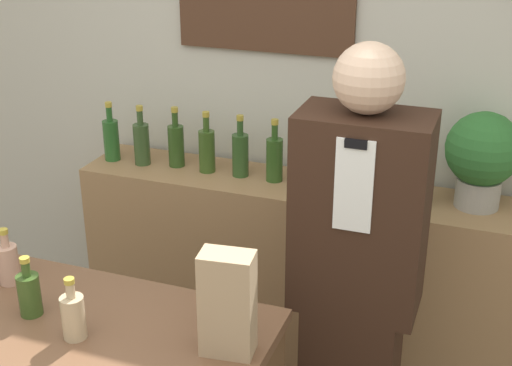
% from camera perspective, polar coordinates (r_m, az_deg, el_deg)
% --- Properties ---
extents(back_wall, '(5.20, 0.09, 2.70)m').
position_cam_1_polar(back_wall, '(3.24, 4.61, 8.37)').
color(back_wall, beige).
rests_on(back_wall, ground_plane).
extents(back_shelf, '(2.14, 0.37, 0.94)m').
position_cam_1_polar(back_shelf, '(3.35, 4.25, -7.66)').
color(back_shelf, '#9E754C').
rests_on(back_shelf, ground_plane).
extents(shopkeeper, '(0.44, 0.27, 1.73)m').
position_cam_1_polar(shopkeeper, '(2.54, 7.96, -8.32)').
color(shopkeeper, '#331E14').
rests_on(shopkeeper, ground_plane).
extents(potted_plant, '(0.30, 0.30, 0.40)m').
position_cam_1_polar(potted_plant, '(2.99, 17.67, 2.17)').
color(potted_plant, '#9E998E').
rests_on(potted_plant, back_shelf).
extents(paper_bag, '(0.16, 0.11, 0.31)m').
position_cam_1_polar(paper_bag, '(1.97, -2.30, -9.65)').
color(paper_bag, tan).
rests_on(paper_bag, display_counter).
extents(counter_bottle_1, '(0.07, 0.07, 0.20)m').
position_cam_1_polar(counter_bottle_1, '(2.47, -19.22, -6.05)').
color(counter_bottle_1, tan).
rests_on(counter_bottle_1, display_counter).
extents(counter_bottle_2, '(0.07, 0.07, 0.20)m').
position_cam_1_polar(counter_bottle_2, '(2.28, -17.68, -8.39)').
color(counter_bottle_2, '#334C1D').
rests_on(counter_bottle_2, display_counter).
extents(counter_bottle_3, '(0.07, 0.07, 0.20)m').
position_cam_1_polar(counter_bottle_3, '(2.14, -14.41, -10.22)').
color(counter_bottle_3, tan).
rests_on(counter_bottle_3, display_counter).
extents(shelf_bottle_0, '(0.07, 0.07, 0.29)m').
position_cam_1_polar(shelf_bottle_0, '(3.46, -11.50, 3.52)').
color(shelf_bottle_0, '#275924').
rests_on(shelf_bottle_0, back_shelf).
extents(shelf_bottle_1, '(0.07, 0.07, 0.29)m').
position_cam_1_polar(shelf_bottle_1, '(3.38, -9.14, 3.23)').
color(shelf_bottle_1, '#324B25').
rests_on(shelf_bottle_1, back_shelf).
extents(shelf_bottle_2, '(0.07, 0.07, 0.29)m').
position_cam_1_polar(shelf_bottle_2, '(3.33, -6.41, 3.11)').
color(shelf_bottle_2, '#2C4A1C').
rests_on(shelf_bottle_2, back_shelf).
extents(shelf_bottle_3, '(0.07, 0.07, 0.29)m').
position_cam_1_polar(shelf_bottle_3, '(3.26, -3.95, 2.70)').
color(shelf_bottle_3, '#35501D').
rests_on(shelf_bottle_3, back_shelf).
extents(shelf_bottle_4, '(0.07, 0.07, 0.29)m').
position_cam_1_polar(shelf_bottle_4, '(3.20, -1.26, 2.39)').
color(shelf_bottle_4, '#2C4C21').
rests_on(shelf_bottle_4, back_shelf).
extents(shelf_bottle_5, '(0.07, 0.07, 0.29)m').
position_cam_1_polar(shelf_bottle_5, '(3.15, 1.49, 2.02)').
color(shelf_bottle_5, '#2D4F1D').
rests_on(shelf_bottle_5, back_shelf).
extents(shelf_bottle_6, '(0.07, 0.07, 0.29)m').
position_cam_1_polar(shelf_bottle_6, '(3.11, 4.36, 1.69)').
color(shelf_bottle_6, '#304C23').
rests_on(shelf_bottle_6, back_shelf).
extents(shelf_bottle_7, '(0.07, 0.07, 0.29)m').
position_cam_1_polar(shelf_bottle_7, '(3.07, 7.23, 1.25)').
color(shelf_bottle_7, '#284A1F').
rests_on(shelf_bottle_7, back_shelf).
extents(shelf_bottle_8, '(0.07, 0.07, 0.29)m').
position_cam_1_polar(shelf_bottle_8, '(3.04, 10.21, 0.86)').
color(shelf_bottle_8, '#2E4F27').
rests_on(shelf_bottle_8, back_shelf).
extents(shelf_bottle_9, '(0.07, 0.07, 0.29)m').
position_cam_1_polar(shelf_bottle_9, '(3.00, 13.18, 0.31)').
color(shelf_bottle_9, '#2C5424').
rests_on(shelf_bottle_9, back_shelf).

